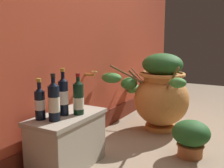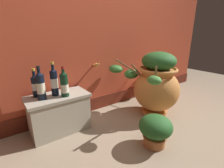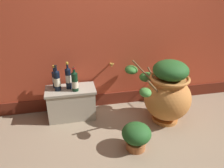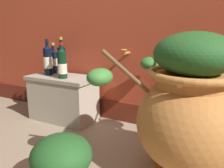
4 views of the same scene
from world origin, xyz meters
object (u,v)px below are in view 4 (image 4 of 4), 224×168
Objects in this scene: wine_bottle_left at (48,60)px; wine_bottle_back at (62,63)px; terracotta_urn at (190,108)px; wine_bottle_middle at (54,60)px; potted_shrub at (62,161)px; wine_bottle_right at (62,59)px.

wine_bottle_left is 0.22m from wine_bottle_back.
terracotta_urn is 1.40m from wine_bottle_middle.
terracotta_urn is at bearing 40.76° from potted_shrub.
wine_bottle_right is at bearing -24.32° from wine_bottle_middle.
terracotta_urn reaches higher than wine_bottle_left.
potted_shrub is (0.81, -0.86, -0.36)m from wine_bottle_middle.
wine_bottle_left is 0.11m from wine_bottle_middle.
wine_bottle_back is at bearing -14.21° from wine_bottle_left.
wine_bottle_right reaches higher than wine_bottle_left.
wine_bottle_right is at bearing 129.22° from potted_shrub.
wine_bottle_left reaches higher than wine_bottle_back.
wine_bottle_right is 0.11m from wine_bottle_back.
wine_bottle_middle is (-0.03, 0.10, -0.02)m from wine_bottle_left.
wine_bottle_middle is at bearing 162.86° from terracotta_urn.
wine_bottle_left is 1.15m from potted_shrub.
wine_bottle_right reaches higher than wine_bottle_middle.
wine_bottle_back is at bearing -33.49° from wine_bottle_middle.
terracotta_urn is 1.35m from wine_bottle_left.
terracotta_urn is at bearing -16.08° from wine_bottle_right.
wine_bottle_right is 1.09m from potted_shrub.
wine_bottle_right is 1.11× the size of potted_shrub.
wine_bottle_left is 1.07× the size of wine_bottle_back.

